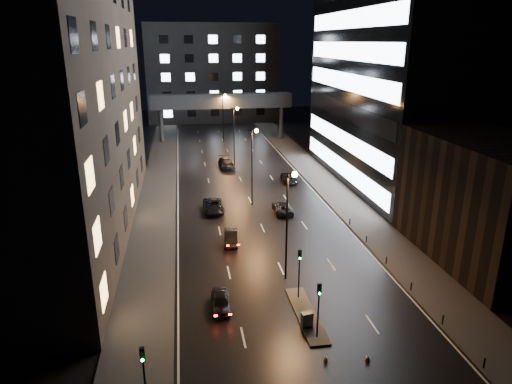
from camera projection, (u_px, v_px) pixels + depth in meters
ground at (240, 179)px, 71.64m from camera, size 160.00×160.00×0.00m
sidewalk_left at (158, 193)px, 65.02m from camera, size 5.00×110.00×0.15m
sidewalk_right at (327, 184)px, 68.85m from camera, size 5.00×110.00×0.15m
building_left at (42, 48)px, 46.91m from camera, size 15.00×48.00×40.00m
building_right_low at (488, 201)px, 43.78m from camera, size 10.00×18.00×12.00m
building_right_glass at (417, 27)px, 64.63m from camera, size 20.00×36.00×45.00m
building_far at (212, 73)px, 122.02m from camera, size 34.00×14.00×25.00m
skybridge at (222, 102)px, 97.11m from camera, size 30.00×3.00×10.00m
median_island at (306, 314)px, 36.08m from camera, size 1.60×8.00×0.15m
traffic_signal_near at (299, 266)px, 37.46m from camera, size 0.28×0.34×4.40m
traffic_signal_far at (319, 302)px, 32.31m from camera, size 0.28×0.34×4.40m
traffic_signal_corner at (144, 369)px, 25.87m from camera, size 0.28×0.34×4.40m
bollard_row at (398, 273)px, 41.69m from camera, size 0.12×25.12×0.90m
streetlight_near at (289, 212)px, 39.65m from camera, size 1.45×0.50×10.15m
streetlight_mid_a at (253, 157)px, 58.38m from camera, size 1.45×0.50×10.15m
streetlight_mid_b at (235, 129)px, 77.11m from camera, size 1.45×0.50×10.15m
streetlight_far at (224, 112)px, 95.84m from camera, size 1.45×0.50×10.15m
car_away_a at (221, 301)px, 36.85m from camera, size 1.65×3.84×1.29m
car_away_b at (231, 238)px, 48.76m from camera, size 1.81×4.13×1.32m
car_away_c at (213, 206)px, 57.88m from camera, size 2.47×5.27×1.46m
car_away_d at (226, 163)px, 77.84m from camera, size 2.66×5.70×1.61m
car_toward_a at (282, 208)px, 57.55m from camera, size 2.19×4.66×1.29m
car_toward_b at (289, 178)px, 70.01m from camera, size 2.00×4.82×1.39m
utility_cabinet at (307, 320)px, 34.27m from camera, size 0.90×0.57×1.19m
cone_a at (326, 359)px, 30.80m from camera, size 0.44×0.44×0.50m
cone_b at (368, 358)px, 30.91m from camera, size 0.49×0.49×0.49m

